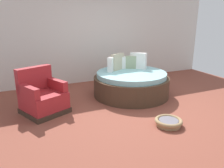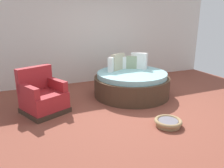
{
  "view_description": "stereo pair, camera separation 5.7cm",
  "coord_description": "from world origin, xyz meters",
  "px_view_note": "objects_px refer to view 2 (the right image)",
  "views": [
    {
      "loc": [
        -2.34,
        -3.89,
        1.92
      ],
      "look_at": [
        -0.46,
        0.28,
        0.55
      ],
      "focal_mm": 35.45,
      "sensor_mm": 36.0,
      "label": 1
    },
    {
      "loc": [
        -2.29,
        -3.91,
        1.92
      ],
      "look_at": [
        -0.46,
        0.28,
        0.55
      ],
      "focal_mm": 35.45,
      "sensor_mm": 36.0,
      "label": 2
    }
  ],
  "objects_px": {
    "round_daybed": "(131,83)",
    "side_table": "(41,82)",
    "pet_basket": "(168,122)",
    "red_armchair": "(43,97)"
  },
  "relations": [
    {
      "from": "round_daybed",
      "to": "pet_basket",
      "type": "distance_m",
      "value": 1.82
    },
    {
      "from": "round_daybed",
      "to": "side_table",
      "type": "relative_size",
      "value": 3.67
    },
    {
      "from": "side_table",
      "to": "pet_basket",
      "type": "bearing_deg",
      "value": -51.45
    },
    {
      "from": "red_armchair",
      "to": "side_table",
      "type": "distance_m",
      "value": 0.85
    },
    {
      "from": "pet_basket",
      "to": "red_armchair",
      "type": "bearing_deg",
      "value": 141.73
    },
    {
      "from": "pet_basket",
      "to": "side_table",
      "type": "distance_m",
      "value": 3.14
    },
    {
      "from": "pet_basket",
      "to": "side_table",
      "type": "bearing_deg",
      "value": 128.55
    },
    {
      "from": "red_armchair",
      "to": "side_table",
      "type": "relative_size",
      "value": 2.02
    },
    {
      "from": "round_daybed",
      "to": "pet_basket",
      "type": "height_order",
      "value": "round_daybed"
    },
    {
      "from": "pet_basket",
      "to": "side_table",
      "type": "relative_size",
      "value": 0.98
    }
  ]
}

